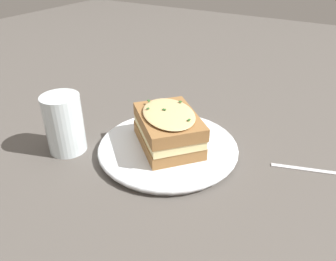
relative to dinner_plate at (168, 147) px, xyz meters
The scene contains 4 objects.
ground_plane 0.02m from the dinner_plate, 151.54° to the right, with size 2.40×2.40×0.00m, color #514C47.
dinner_plate is the anchor object (origin of this frame).
sandwich 0.04m from the dinner_plate, 35.75° to the right, with size 0.16×0.16×0.07m.
water_glass 0.18m from the dinner_plate, 151.78° to the right, with size 0.07×0.07×0.10m, color silver.
Camera 1 is at (0.27, -0.40, 0.33)m, focal length 35.00 mm.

